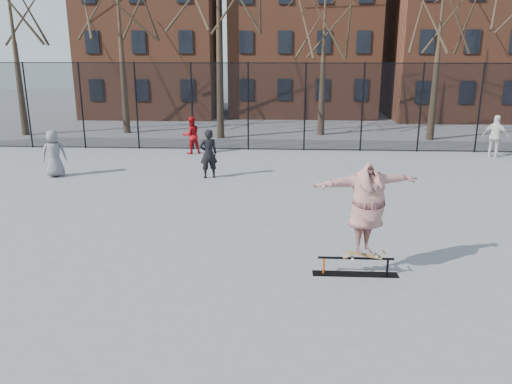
# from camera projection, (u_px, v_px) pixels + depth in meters

# --- Properties ---
(ground) EXTENTS (100.00, 100.00, 0.00)m
(ground) POSITION_uv_depth(u_px,v_px,m) (270.00, 265.00, 10.86)
(ground) COLOR slate
(skate_rail) EXTENTS (1.77, 0.27, 0.39)m
(skate_rail) POSITION_uv_depth(u_px,v_px,m) (355.00, 268.00, 10.37)
(skate_rail) COLOR black
(skate_rail) RESTS_ON ground
(skateboard) EXTENTS (0.77, 0.18, 0.09)m
(skateboard) POSITION_uv_depth(u_px,v_px,m) (364.00, 255.00, 10.29)
(skateboard) COLOR olive
(skateboard) RESTS_ON skate_rail
(skater) EXTENTS (2.41, 1.44, 1.90)m
(skater) POSITION_uv_depth(u_px,v_px,m) (367.00, 209.00, 10.01)
(skater) COLOR #3A3483
(skater) RESTS_ON skateboard
(bystander_grey) EXTENTS (0.99, 0.83, 1.73)m
(bystander_grey) POSITION_uv_depth(u_px,v_px,m) (54.00, 154.00, 18.24)
(bystander_grey) COLOR slate
(bystander_grey) RESTS_ON ground
(bystander_black) EXTENTS (0.76, 0.63, 1.78)m
(bystander_black) POSITION_uv_depth(u_px,v_px,m) (209.00, 154.00, 18.07)
(bystander_black) COLOR black
(bystander_black) RESTS_ON ground
(bystander_red) EXTENTS (1.01, 0.94, 1.67)m
(bystander_red) POSITION_uv_depth(u_px,v_px,m) (191.00, 135.00, 22.36)
(bystander_red) COLOR #A70E15
(bystander_red) RESTS_ON ground
(bystander_white) EXTENTS (1.14, 0.96, 1.83)m
(bystander_white) POSITION_uv_depth(u_px,v_px,m) (495.00, 136.00, 21.61)
(bystander_white) COLOR silver
(bystander_white) RESTS_ON ground
(fence) EXTENTS (34.03, 0.07, 4.00)m
(fence) POSITION_uv_depth(u_px,v_px,m) (278.00, 106.00, 22.78)
(fence) COLOR black
(fence) RESTS_ON ground
(rowhouses) EXTENTS (29.00, 7.00, 13.00)m
(rowhouses) POSITION_uv_depth(u_px,v_px,m) (292.00, 26.00, 34.12)
(rowhouses) COLOR brown
(rowhouses) RESTS_ON ground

